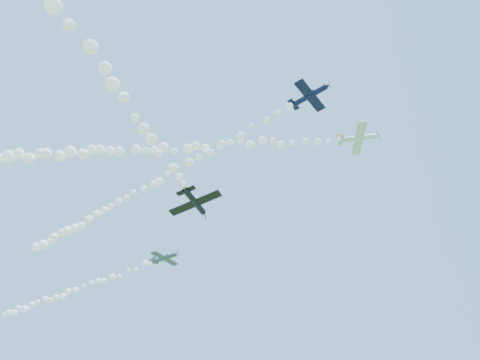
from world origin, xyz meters
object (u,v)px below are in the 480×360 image
(plane_white, at_px, (358,138))
(plane_navy, at_px, (310,96))
(plane_grey, at_px, (165,258))
(plane_black, at_px, (195,202))

(plane_white, height_order, plane_navy, plane_white)
(plane_navy, xyz_separation_m, plane_grey, (-36.55, 21.31, -10.47))
(plane_grey, height_order, plane_black, plane_grey)
(plane_white, distance_m, plane_grey, 44.89)
(plane_white, xyz_separation_m, plane_grey, (-42.52, 7.15, -12.49))
(plane_white, distance_m, plane_black, 35.43)
(plane_black, bearing_deg, plane_navy, -83.61)
(plane_white, bearing_deg, plane_navy, -129.97)
(plane_white, xyz_separation_m, plane_black, (-23.43, -16.81, -20.59))
(plane_navy, distance_m, plane_black, 25.63)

